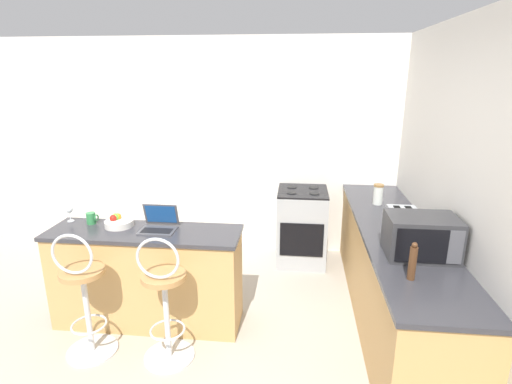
{
  "coord_description": "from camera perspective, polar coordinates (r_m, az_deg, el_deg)",
  "views": [
    {
      "loc": [
        0.75,
        -2.44,
        2.18
      ],
      "look_at": [
        0.33,
        1.54,
        0.99
      ],
      "focal_mm": 28.0,
      "sensor_mm": 36.0,
      "label": 1
    }
  ],
  "objects": [
    {
      "name": "ground_plane",
      "position": [
        3.36,
        -9.17,
        -24.13
      ],
      "size": [
        20.0,
        20.0,
        0.0
      ],
      "primitive_type": "plane",
      "color": "#ADA393"
    },
    {
      "name": "wall_back",
      "position": [
        4.93,
        -2.77,
        6.29
      ],
      "size": [
        12.0,
        0.06,
        2.6
      ],
      "color": "silver",
      "rests_on": "ground_plane"
    },
    {
      "name": "wall_right",
      "position": [
        2.86,
        30.89,
        -3.71
      ],
      "size": [
        0.06,
        12.0,
        2.6
      ],
      "color": "silver",
      "rests_on": "ground_plane"
    },
    {
      "name": "storage_jar",
      "position": [
        4.27,
        17.05,
        -0.31
      ],
      "size": [
        0.1,
        0.1,
        0.21
      ],
      "color": "silver",
      "rests_on": "counter_right"
    },
    {
      "name": "laptop",
      "position": [
        3.55,
        -13.68,
        -4.36
      ],
      "size": [
        0.3,
        0.25,
        0.21
      ],
      "color": "#47474C",
      "rests_on": "breakfast_bar"
    },
    {
      "name": "bar_stool_near",
      "position": [
        3.47,
        -23.36,
        -13.59
      ],
      "size": [
        0.4,
        0.4,
        1.07
      ],
      "color": "silver",
      "rests_on": "ground_plane"
    },
    {
      "name": "mug_green",
      "position": [
        3.86,
        -22.45,
        -3.48
      ],
      "size": [
        0.1,
        0.08,
        0.1
      ],
      "color": "#338447",
      "rests_on": "breakfast_bar"
    },
    {
      "name": "microwave",
      "position": [
        3.16,
        22.52,
        -5.88
      ],
      "size": [
        0.5,
        0.36,
        0.31
      ],
      "color": "#2D2D30",
      "rests_on": "counter_right"
    },
    {
      "name": "bar_stool_far",
      "position": [
        3.22,
        -12.91,
        -15.03
      ],
      "size": [
        0.4,
        0.4,
        1.07
      ],
      "color": "silver",
      "rests_on": "ground_plane"
    },
    {
      "name": "stove_range",
      "position": [
        4.77,
        6.54,
        -4.89
      ],
      "size": [
        0.57,
        0.61,
        0.89
      ],
      "color": "#9EA3A8",
      "rests_on": "ground_plane"
    },
    {
      "name": "pepper_mill",
      "position": [
        2.8,
        21.47,
        -9.26
      ],
      "size": [
        0.05,
        0.05,
        0.26
      ],
      "color": "#4C2D19",
      "rests_on": "counter_right"
    },
    {
      "name": "toaster",
      "position": [
        3.63,
        20.32,
        -3.81
      ],
      "size": [
        0.26,
        0.3,
        0.19
      ],
      "color": "#9EA3A8",
      "rests_on": "counter_right"
    },
    {
      "name": "counter_right",
      "position": [
        3.87,
        18.86,
        -10.99
      ],
      "size": [
        0.64,
        2.85,
        0.89
      ],
      "color": "tan",
      "rests_on": "ground_plane"
    },
    {
      "name": "breakfast_bar",
      "position": [
        3.75,
        -15.25,
        -11.63
      ],
      "size": [
        1.67,
        0.5,
        0.89
      ],
      "color": "tan",
      "rests_on": "ground_plane"
    },
    {
      "name": "fruit_bowl",
      "position": [
        3.72,
        -19.04,
        -4.1
      ],
      "size": [
        0.25,
        0.25,
        0.11
      ],
      "color": "silver",
      "rests_on": "breakfast_bar"
    },
    {
      "name": "wine_glass_short",
      "position": [
        3.99,
        -25.11,
        -2.36
      ],
      "size": [
        0.07,
        0.07,
        0.15
      ],
      "color": "silver",
      "rests_on": "breakfast_bar"
    }
  ]
}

